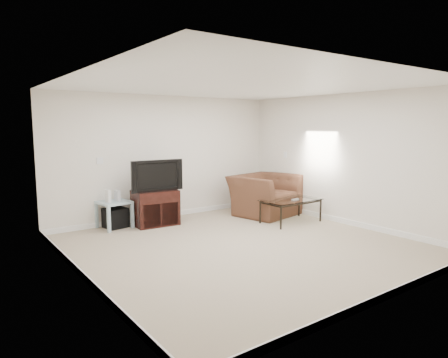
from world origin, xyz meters
TOP-DOWN VIEW (x-y plane):
  - floor at (0.00, 0.00)m, footprint 5.00×5.00m
  - ceiling at (0.00, 0.00)m, footprint 5.00×5.00m
  - wall_back at (0.00, 2.50)m, footprint 5.00×0.02m
  - wall_left at (-2.50, 0.00)m, footprint 0.02×5.00m
  - wall_right at (2.50, 0.00)m, footprint 0.02×5.00m
  - plate_back at (-1.40, 2.49)m, footprint 0.12×0.02m
  - plate_right_switch at (2.49, 1.60)m, footprint 0.02×0.09m
  - plate_right_outlet at (2.49, 1.30)m, footprint 0.02×0.08m
  - tv_stand at (-0.51, 2.05)m, footprint 0.85×0.62m
  - dvd_player at (-0.52, 2.01)m, footprint 0.51×0.38m
  - television at (-0.52, 2.02)m, footprint 0.96×0.22m
  - side_table at (-1.24, 2.28)m, footprint 0.60×0.60m
  - subwoofer at (-1.21, 2.31)m, footprint 0.44×0.44m
  - game_console at (-1.36, 2.24)m, footprint 0.06×0.17m
  - game_case at (-1.17, 2.27)m, footprint 0.07×0.15m
  - recliner at (1.79, 1.49)m, footprint 1.46×1.10m
  - coffee_table at (1.73, 0.65)m, footprint 1.17×0.66m
  - remote at (1.76, 0.58)m, footprint 0.19×0.07m

SIDE VIEW (x-z plane):
  - floor at x=0.00m, z-range 0.00..0.00m
  - subwoofer at x=-1.21m, z-range -0.01..0.37m
  - coffee_table at x=1.73m, z-range 0.00..0.46m
  - side_table at x=-1.24m, z-range 0.00..0.51m
  - plate_right_outlet at x=2.49m, z-range 0.24..0.36m
  - tv_stand at x=-0.51m, z-range 0.00..0.67m
  - remote at x=1.76m, z-range 0.46..0.48m
  - dvd_player at x=-0.52m, z-range 0.53..0.59m
  - recliner at x=1.79m, z-range 0.00..1.15m
  - game_case at x=-1.17m, z-range 0.51..0.71m
  - game_console at x=-1.36m, z-range 0.51..0.74m
  - television at x=-0.52m, z-range 0.67..1.26m
  - wall_back at x=0.00m, z-range 0.00..2.50m
  - wall_left at x=-2.50m, z-range 0.00..2.50m
  - wall_right at x=2.50m, z-range 0.00..2.50m
  - plate_back at x=-1.40m, z-range 1.19..1.31m
  - plate_right_switch at x=2.49m, z-range 1.19..1.31m
  - ceiling at x=0.00m, z-range 2.50..2.50m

